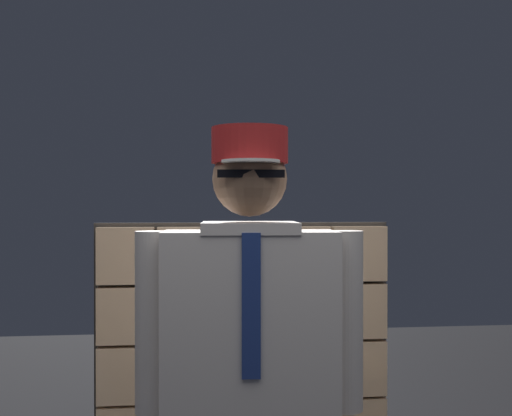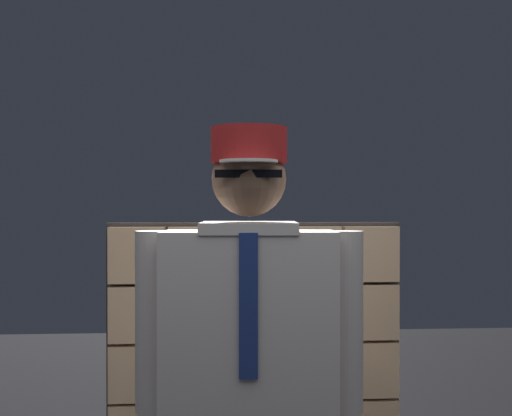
{
  "view_description": "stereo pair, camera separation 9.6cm",
  "coord_description": "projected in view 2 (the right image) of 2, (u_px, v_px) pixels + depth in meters",
  "views": [
    {
      "loc": [
        -0.29,
        -1.65,
        1.58
      ],
      "look_at": [
        -0.07,
        0.34,
        1.56
      ],
      "focal_mm": 43.67,
      "sensor_mm": 36.0,
      "label": 1
    },
    {
      "loc": [
        -0.2,
        -1.66,
        1.58
      ],
      "look_at": [
        -0.07,
        0.34,
        1.56
      ],
      "focal_mm": 43.67,
      "sensor_mm": 36.0,
      "label": 2
    }
  ],
  "objects": [
    {
      "name": "glass_block_wall",
      "position": [
        255.0,
        370.0,
        3.16
      ],
      "size": [
        1.5,
        0.1,
        1.5
      ],
      "color": "#E0B78C",
      "rests_on": "ground"
    },
    {
      "name": "standing_person",
      "position": [
        249.0,
        403.0,
        1.97
      ],
      "size": [
        0.73,
        0.32,
        1.82
      ],
      "rotation": [
        0.0,
        0.0,
        -0.07
      ],
      "color": "#382D23",
      "rests_on": "ground"
    }
  ]
}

